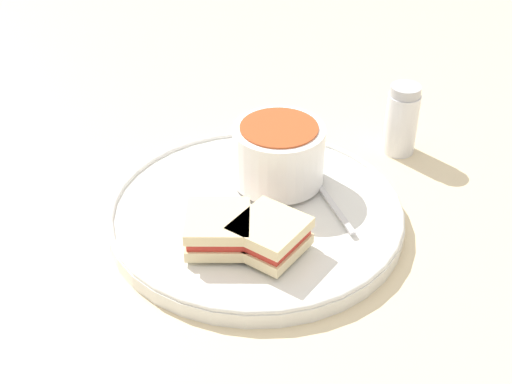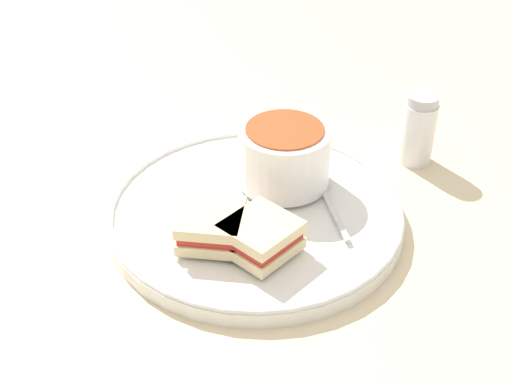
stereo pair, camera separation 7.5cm
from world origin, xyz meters
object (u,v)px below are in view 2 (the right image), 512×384
(soup_bowl, at_px, (282,154))
(salt_shaker, at_px, (419,130))
(spoon, at_px, (321,183))
(sandwich_half_near, at_px, (211,226))
(sandwich_half_far, at_px, (261,236))

(soup_bowl, distance_m, salt_shaker, 0.18)
(spoon, bearing_deg, sandwich_half_near, 116.38)
(spoon, relative_size, sandwich_half_near, 1.18)
(spoon, distance_m, sandwich_half_far, 0.13)
(spoon, bearing_deg, soup_bowl, 63.34)
(sandwich_half_far, distance_m, salt_shaker, 0.27)
(soup_bowl, height_order, salt_shaker, same)
(sandwich_half_near, bearing_deg, soup_bowl, 177.59)
(spoon, xyz_separation_m, sandwich_half_near, (0.14, -0.05, 0.01))
(sandwich_half_near, xyz_separation_m, salt_shaker, (-0.28, 0.10, 0.01))
(soup_bowl, relative_size, sandwich_half_far, 1.35)
(sandwich_half_near, relative_size, salt_shaker, 0.96)
(soup_bowl, bearing_deg, sandwich_half_far, 21.71)
(soup_bowl, distance_m, sandwich_half_far, 0.12)
(sandwich_half_far, bearing_deg, sandwich_half_near, -75.98)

